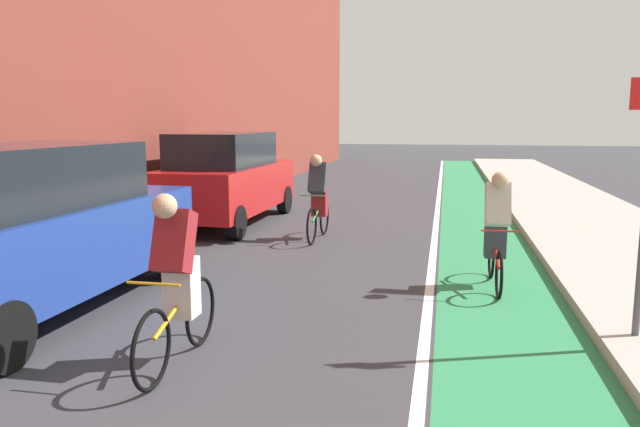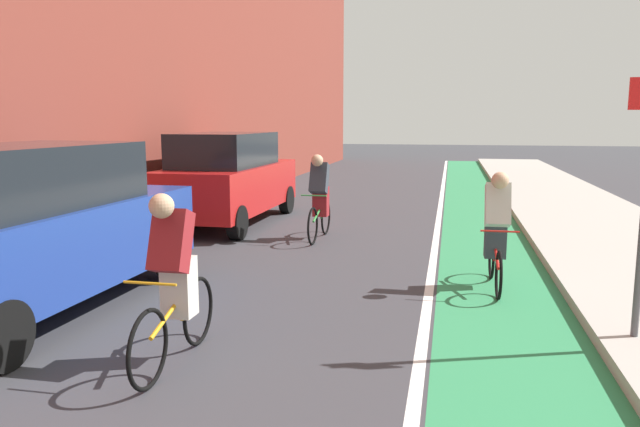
{
  "view_description": "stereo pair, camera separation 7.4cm",
  "coord_description": "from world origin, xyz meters",
  "px_view_note": "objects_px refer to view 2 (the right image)",
  "views": [
    {
      "loc": [
        2.06,
        3.92,
        2.26
      ],
      "look_at": [
        0.31,
        12.37,
        0.91
      ],
      "focal_mm": 33.91,
      "sensor_mm": 36.0,
      "label": 1
    },
    {
      "loc": [
        2.13,
        3.93,
        2.26
      ],
      "look_at": [
        0.31,
        12.37,
        0.91
      ],
      "focal_mm": 33.91,
      "sensor_mm": 36.0,
      "label": 2
    }
  ],
  "objects_px": {
    "parked_suv_red": "(228,178)",
    "cyclist_mid": "(174,279)",
    "parked_suv_blue": "(38,227)",
    "cyclist_trailing": "(496,230)",
    "cyclist_far": "(320,197)"
  },
  "relations": [
    {
      "from": "parked_suv_blue",
      "to": "cyclist_mid",
      "type": "relative_size",
      "value": 2.54
    },
    {
      "from": "parked_suv_red",
      "to": "cyclist_mid",
      "type": "height_order",
      "value": "parked_suv_red"
    },
    {
      "from": "parked_suv_red",
      "to": "cyclist_mid",
      "type": "relative_size",
      "value": 2.59
    },
    {
      "from": "parked_suv_red",
      "to": "cyclist_trailing",
      "type": "distance_m",
      "value": 6.71
    },
    {
      "from": "cyclist_mid",
      "to": "cyclist_far",
      "type": "height_order",
      "value": "cyclist_mid"
    },
    {
      "from": "parked_suv_blue",
      "to": "parked_suv_red",
      "type": "bearing_deg",
      "value": 89.99
    },
    {
      "from": "parked_suv_red",
      "to": "cyclist_far",
      "type": "height_order",
      "value": "parked_suv_red"
    },
    {
      "from": "cyclist_mid",
      "to": "cyclist_trailing",
      "type": "xyz_separation_m",
      "value": [
        3.07,
        3.29,
        -0.01
      ]
    },
    {
      "from": "parked_suv_red",
      "to": "cyclist_trailing",
      "type": "xyz_separation_m",
      "value": [
        5.33,
        -4.08,
        -0.21
      ]
    },
    {
      "from": "parked_suv_red",
      "to": "cyclist_mid",
      "type": "xyz_separation_m",
      "value": [
        2.26,
        -7.37,
        -0.2
      ]
    },
    {
      "from": "parked_suv_red",
      "to": "cyclist_trailing",
      "type": "height_order",
      "value": "parked_suv_red"
    },
    {
      "from": "parked_suv_red",
      "to": "cyclist_trailing",
      "type": "bearing_deg",
      "value": -37.44
    },
    {
      "from": "cyclist_mid",
      "to": "cyclist_trailing",
      "type": "height_order",
      "value": "cyclist_mid"
    },
    {
      "from": "parked_suv_blue",
      "to": "cyclist_mid",
      "type": "height_order",
      "value": "parked_suv_blue"
    },
    {
      "from": "cyclist_trailing",
      "to": "cyclist_far",
      "type": "height_order",
      "value": "cyclist_far"
    }
  ]
}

